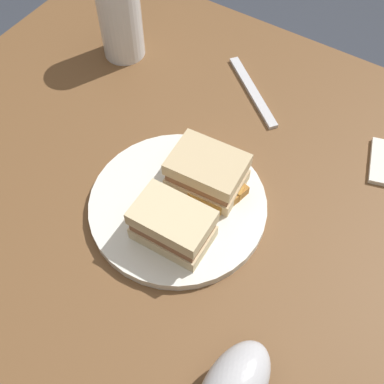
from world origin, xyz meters
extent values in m
plane|color=#333842|center=(0.00, 0.00, 0.00)|extent=(6.00, 6.00, 0.00)
cube|color=brown|center=(0.00, 0.00, 0.38)|extent=(1.08, 0.85, 0.76)
cylinder|color=silver|center=(-0.03, -0.04, 0.77)|extent=(0.26, 0.26, 0.02)
cube|color=beige|center=(0.00, -0.09, 0.79)|extent=(0.11, 0.07, 0.02)
cube|color=#8C5B3D|center=(0.00, -0.09, 0.81)|extent=(0.10, 0.07, 0.02)
cube|color=beige|center=(0.00, -0.09, 0.83)|extent=(0.11, 0.07, 0.02)
cube|color=#CCB284|center=(-0.01, 0.01, 0.78)|extent=(0.11, 0.09, 0.02)
cube|color=#8C5B3D|center=(-0.01, 0.01, 0.80)|extent=(0.11, 0.08, 0.02)
cube|color=#CCB284|center=(-0.01, 0.01, 0.82)|extent=(0.11, 0.09, 0.02)
cube|color=#B77F33|center=(0.01, -0.02, 0.78)|extent=(0.06, 0.02, 0.02)
cube|color=#B77F33|center=(0.03, 0.02, 0.78)|extent=(0.05, 0.02, 0.02)
cube|color=#AD702D|center=(0.04, 0.01, 0.78)|extent=(0.03, 0.05, 0.02)
cylinder|color=white|center=(-0.30, 0.20, 0.84)|extent=(0.08, 0.08, 0.16)
cylinder|color=gold|center=(-0.30, 0.20, 0.82)|extent=(0.07, 0.07, 0.11)
cube|color=silver|center=(-0.05, 0.24, 0.76)|extent=(0.15, 0.12, 0.01)
camera|label=1|loc=(0.20, -0.35, 1.37)|focal=44.89mm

